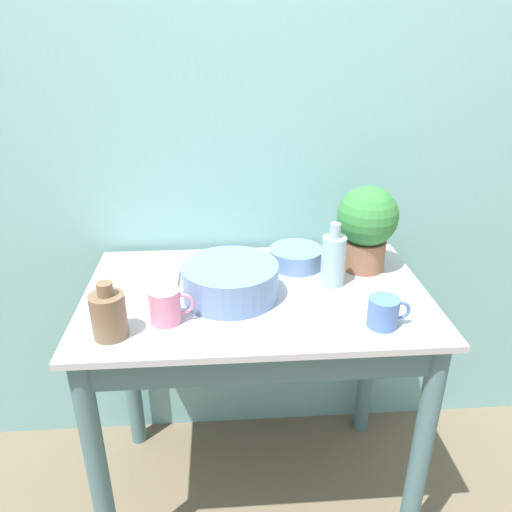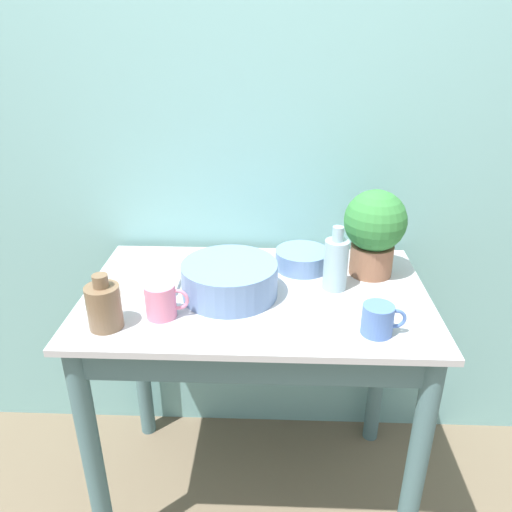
{
  "view_description": "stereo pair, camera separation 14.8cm",
  "coord_description": "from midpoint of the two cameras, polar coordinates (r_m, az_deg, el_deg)",
  "views": [
    {
      "loc": [
        -0.1,
        -1.01,
        1.59
      ],
      "look_at": [
        0.0,
        0.33,
        0.97
      ],
      "focal_mm": 35.0,
      "sensor_mm": 36.0,
      "label": 1
    },
    {
      "loc": [
        0.05,
        -1.01,
        1.59
      ],
      "look_at": [
        0.0,
        0.33,
        0.97
      ],
      "focal_mm": 35.0,
      "sensor_mm": 36.0,
      "label": 2
    }
  ],
  "objects": [
    {
      "name": "counter_table",
      "position": [
        1.62,
        -2.6,
        -10.59
      ],
      "size": [
        1.05,
        0.65,
        0.85
      ],
      "color": "slate",
      "rests_on": "ground_plane"
    },
    {
      "name": "bowl_wash_large",
      "position": [
        1.49,
        -5.8,
        -2.91
      ],
      "size": [
        0.29,
        0.29,
        0.1
      ],
      "color": "#6684B2",
      "rests_on": "counter_table"
    },
    {
      "name": "mug_pink",
      "position": [
        1.39,
        -13.26,
        -5.65
      ],
      "size": [
        0.12,
        0.09,
        0.1
      ],
      "color": "pink",
      "rests_on": "counter_table"
    },
    {
      "name": "bowl_small_blue",
      "position": [
        1.67,
        2.11,
        -0.19
      ],
      "size": [
        0.18,
        0.18,
        0.06
      ],
      "color": "#6684B2",
      "rests_on": "counter_table"
    },
    {
      "name": "bottle_tall",
      "position": [
        1.54,
        6.13,
        -0.46
      ],
      "size": [
        0.07,
        0.07,
        0.2
      ],
      "color": "#93B2BC",
      "rests_on": "counter_table"
    },
    {
      "name": "mug_blue",
      "position": [
        1.37,
        11.45,
        -6.4
      ],
      "size": [
        0.12,
        0.08,
        0.08
      ],
      "color": "#4C70B7",
      "rests_on": "counter_table"
    },
    {
      "name": "bottle_short",
      "position": [
        1.37,
        -19.52,
        -6.38
      ],
      "size": [
        0.09,
        0.09,
        0.16
      ],
      "color": "brown",
      "rests_on": "counter_table"
    },
    {
      "name": "tray_board",
      "position": [
        1.61,
        -15.4,
        -3.21
      ],
      "size": [
        0.22,
        0.19,
        0.02
      ],
      "color": "beige",
      "rests_on": "counter_table"
    },
    {
      "name": "wall_back",
      "position": [
        1.76,
        -3.36,
        12.19
      ],
      "size": [
        6.0,
        0.05,
        2.4
      ],
      "color": "#7AB2B2",
      "rests_on": "ground_plane"
    },
    {
      "name": "potted_plant",
      "position": [
        1.63,
        10.05,
        3.56
      ],
      "size": [
        0.2,
        0.2,
        0.28
      ],
      "color": "#8C5B42",
      "rests_on": "counter_table"
    }
  ]
}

